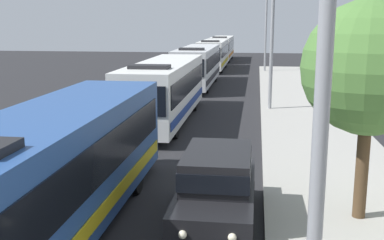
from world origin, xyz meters
The scene contains 9 objects.
bus_lead centered at (-1.30, 11.57, 1.69)m, with size 2.58×11.47×3.21m.
bus_second_in_line centered at (-1.30, 25.09, 1.69)m, with size 2.58×11.46×3.21m.
bus_middle centered at (-1.30, 38.64, 1.69)m, with size 2.58×11.60×3.21m.
bus_fourth_in_line centered at (-1.30, 51.90, 1.69)m, with size 2.58×10.57×3.21m.
bus_rear centered at (-1.30, 64.25, 1.69)m, with size 2.58×12.00×3.21m.
white_suv centered at (2.40, 12.81, 1.03)m, with size 1.86×4.72×1.90m.
streetlamp_mid centered at (4.10, 28.76, 5.61)m, with size 6.39×0.28×8.95m.
streetlamp_far centered at (4.10, 50.15, 4.92)m, with size 5.64×0.28×7.75m.
roadside_tree centered at (5.99, 13.43, 3.95)m, with size 3.28×3.28×5.46m.
Camera 1 is at (3.30, 1.52, 5.06)m, focal length 44.52 mm.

